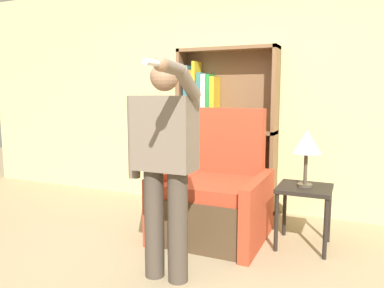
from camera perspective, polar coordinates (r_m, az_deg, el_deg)
The scene contains 7 objects.
ground_plane at distance 3.05m, azimuth -5.85°, elevation -19.76°, with size 14.00×14.00×0.00m, color #9E8966.
wall_back at distance 4.57m, azimuth 6.67°, elevation 7.68°, with size 8.00×0.06×2.80m.
bookcase at distance 4.51m, azimuth 3.31°, elevation 1.76°, with size 1.18×0.28×1.92m.
armchair at distance 3.73m, azimuth 3.53°, elevation -8.16°, with size 1.00×0.95×1.25m.
person_standing at distance 2.74m, azimuth -4.25°, elevation -2.21°, with size 0.59×0.78×1.62m.
side_table at distance 3.58m, azimuth 16.75°, elevation -7.63°, with size 0.47×0.47×0.57m.
table_lamp at distance 3.48m, azimuth 17.07°, elevation 0.10°, with size 0.27×0.27×0.51m.
Camera 1 is at (1.35, -2.34, 1.41)m, focal length 35.00 mm.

